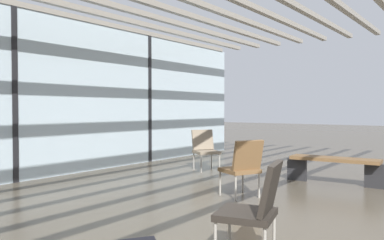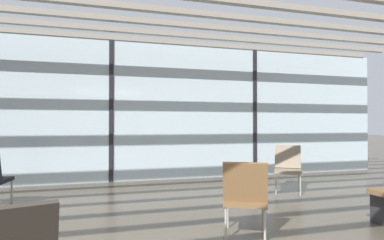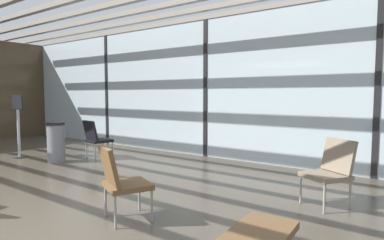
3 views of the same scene
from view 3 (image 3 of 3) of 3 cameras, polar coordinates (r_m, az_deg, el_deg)
The scene contains 10 objects.
glass_curtain_wall at distance 7.66m, azimuth 2.52°, elevation 5.44°, with size 14.00×0.08×3.16m, color silver.
window_mullion_0 at distance 10.03m, azimuth -14.44°, elevation 5.07°, with size 0.10×0.12×3.16m, color black.
window_mullion_1 at distance 7.66m, azimuth 2.52°, elevation 5.44°, with size 0.10×0.12×3.16m, color black.
window_mullion_2 at distance 6.42m, azimuth 29.61°, elevation 5.05°, with size 0.10×0.12×3.16m, color black.
parked_airplane at distance 12.62m, azimuth 14.70°, elevation 6.90°, with size 13.74×4.03×4.03m.
lounge_chair_0 at distance 3.88m, azimuth -12.37°, elevation -9.87°, with size 0.66×0.68×0.87m.
lounge_chair_2 at distance 4.66m, azimuth 22.97°, elevation -7.70°, with size 0.69×0.70×0.87m.
lounge_chair_4 at distance 7.71m, azimuth -16.41°, elevation -2.83°, with size 0.56×0.60×0.87m.
trash_bin at distance 7.60m, azimuth -22.56°, elevation -3.56°, with size 0.38×0.38×0.86m.
info_sign at distance 8.49m, azimuth -27.93°, elevation -1.27°, with size 0.44×0.32×1.44m.
Camera 3 is at (4.24, -1.18, 1.45)m, focal length 30.69 mm.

